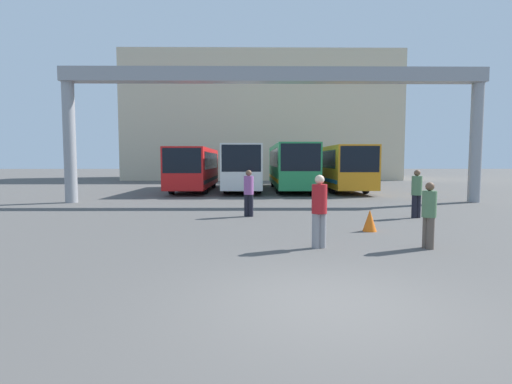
{
  "coord_description": "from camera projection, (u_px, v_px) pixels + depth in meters",
  "views": [
    {
      "loc": [
        -1.12,
        -5.7,
        2.11
      ],
      "look_at": [
        -0.87,
        17.44,
        0.3
      ],
      "focal_mm": 28.0,
      "sensor_mm": 36.0,
      "label": 1
    }
  ],
  "objects": [
    {
      "name": "pedestrian_near_center",
      "position": [
        249.0,
        192.0,
        15.1
      ],
      "size": [
        0.37,
        0.37,
        1.77
      ],
      "rotation": [
        0.0,
        0.0,
        5.94
      ],
      "color": "black",
      "rests_on": "ground"
    },
    {
      "name": "overhead_gantry",
      "position": [
        274.0,
        94.0,
        19.91
      ],
      "size": [
        21.12,
        0.8,
        6.72
      ],
      "color": "gray",
      "rests_on": "ground"
    },
    {
      "name": "pedestrian_near_right",
      "position": [
        429.0,
        213.0,
        9.57
      ],
      "size": [
        0.33,
        0.33,
        1.6
      ],
      "rotation": [
        0.0,
        0.0,
        1.83
      ],
      "color": "brown",
      "rests_on": "ground"
    },
    {
      "name": "traffic_cone",
      "position": [
        370.0,
        220.0,
        11.97
      ],
      "size": [
        0.42,
        0.42,
        0.65
      ],
      "color": "orange",
      "rests_on": "ground"
    },
    {
      "name": "bus_slot_3",
      "position": [
        339.0,
        165.0,
        28.78
      ],
      "size": [
        2.53,
        11.3,
        3.08
      ],
      "color": "orange",
      "rests_on": "ground"
    },
    {
      "name": "ground_plane",
      "position": [
        328.0,
        305.0,
        5.86
      ],
      "size": [
        200.0,
        200.0,
        0.0
      ],
      "primitive_type": "plane",
      "color": "#514F4C"
    },
    {
      "name": "pedestrian_mid_right",
      "position": [
        417.0,
        192.0,
        14.73
      ],
      "size": [
        0.37,
        0.37,
        1.78
      ],
      "rotation": [
        0.0,
        0.0,
        3.43
      ],
      "color": "black",
      "rests_on": "ground"
    },
    {
      "name": "pedestrian_near_left",
      "position": [
        319.0,
        209.0,
        9.63
      ],
      "size": [
        0.37,
        0.37,
        1.78
      ],
      "rotation": [
        0.0,
        0.0,
        0.31
      ],
      "color": "gray",
      "rests_on": "ground"
    },
    {
      "name": "bus_slot_2",
      "position": [
        290.0,
        164.0,
        29.23
      ],
      "size": [
        2.56,
        12.3,
        3.21
      ],
      "color": "#268C4C",
      "rests_on": "ground"
    },
    {
      "name": "building_backdrop",
      "position": [
        261.0,
        121.0,
        47.84
      ],
      "size": [
        30.23,
        12.0,
        13.85
      ],
      "color": "beige",
      "rests_on": "ground"
    },
    {
      "name": "bus_slot_0",
      "position": [
        194.0,
        167.0,
        28.11
      ],
      "size": [
        2.48,
        10.16,
        2.96
      ],
      "color": "red",
      "rests_on": "ground"
    },
    {
      "name": "bus_slot_1",
      "position": [
        244.0,
        165.0,
        29.23
      ],
      "size": [
        2.52,
        12.36,
        3.15
      ],
      "color": "silver",
      "rests_on": "ground"
    }
  ]
}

